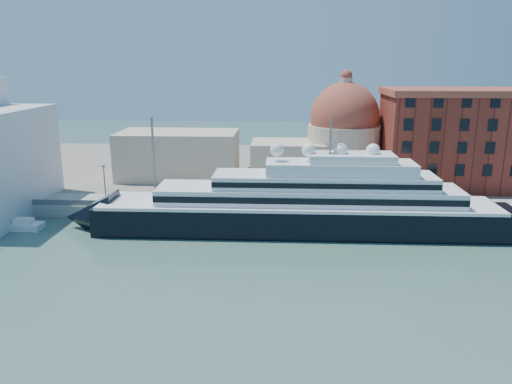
{
  "coord_description": "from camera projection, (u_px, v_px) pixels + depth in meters",
  "views": [
    {
      "loc": [
        6.39,
        -67.32,
        31.44
      ],
      "look_at": [
        2.0,
        18.0,
        8.94
      ],
      "focal_mm": 35.0,
      "sensor_mm": 36.0,
      "label": 1
    }
  ],
  "objects": [
    {
      "name": "ground",
      "position": [
        236.0,
        282.0,
        73.34
      ],
      "size": [
        400.0,
        400.0,
        0.0
      ],
      "primitive_type": "plane",
      "color": "#355C53",
      "rests_on": "ground"
    },
    {
      "name": "quay",
      "position": [
        250.0,
        208.0,
        105.86
      ],
      "size": [
        180.0,
        10.0,
        2.5
      ],
      "primitive_type": "cube",
      "color": "gray",
      "rests_on": "ground"
    },
    {
      "name": "land",
      "position": [
        259.0,
        169.0,
        145.52
      ],
      "size": [
        260.0,
        72.0,
        2.0
      ],
      "primitive_type": "cube",
      "color": "slate",
      "rests_on": "ground"
    },
    {
      "name": "quay_fence",
      "position": [
        249.0,
        205.0,
        101.04
      ],
      "size": [
        180.0,
        0.1,
        1.2
      ],
      "primitive_type": "cube",
      "color": "slate",
      "rests_on": "quay"
    },
    {
      "name": "superyacht",
      "position": [
        284.0,
        209.0,
        94.07
      ],
      "size": [
        85.28,
        11.82,
        25.49
      ],
      "color": "black",
      "rests_on": "ground"
    },
    {
      "name": "service_barge",
      "position": [
        16.0,
        226.0,
        96.06
      ],
      "size": [
        10.5,
        3.68,
        2.35
      ],
      "rotation": [
        0.0,
        0.0,
        -0.02
      ],
      "color": "white",
      "rests_on": "ground"
    },
    {
      "name": "warehouse",
      "position": [
        475.0,
        138.0,
        117.46
      ],
      "size": [
        43.0,
        19.0,
        23.25
      ],
      "color": "maroon",
      "rests_on": "land"
    },
    {
      "name": "church",
      "position": [
        281.0,
        145.0,
        125.98
      ],
      "size": [
        66.0,
        18.0,
        25.5
      ],
      "color": "beige",
      "rests_on": "land"
    },
    {
      "name": "lamp_posts",
      "position": [
        188.0,
        169.0,
        102.62
      ],
      "size": [
        120.8,
        2.4,
        18.0
      ],
      "color": "slate",
      "rests_on": "quay"
    }
  ]
}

